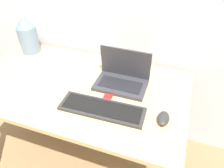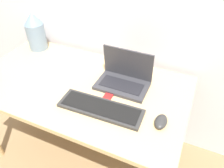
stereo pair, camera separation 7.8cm
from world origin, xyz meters
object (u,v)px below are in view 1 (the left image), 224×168
object	(u,v)px
keyboard	(102,109)
mp3_player	(108,97)
laptop	(122,77)
mouse	(163,118)
vase	(27,35)

from	to	relation	value
keyboard	mp3_player	xyz separation A→B (m)	(-0.01, 0.11, -0.01)
laptop	mouse	xyz separation A→B (m)	(0.29, -0.23, -0.03)
keyboard	mouse	distance (m)	0.33
laptop	keyboard	xyz separation A→B (m)	(-0.03, -0.26, -0.04)
laptop	mp3_player	size ratio (longest dim) A/B	4.90
keyboard	mp3_player	bearing A→B (deg)	92.67
mouse	mp3_player	world-z (taller)	mouse
keyboard	mouse	size ratio (longest dim) A/B	4.59
keyboard	mouse	bearing A→B (deg)	5.50
vase	mp3_player	bearing A→B (deg)	-22.13
laptop	mp3_player	distance (m)	0.16
laptop	vase	xyz separation A→B (m)	(-0.78, 0.15, 0.09)
mp3_player	keyboard	bearing A→B (deg)	-87.33
keyboard	mp3_player	size ratio (longest dim) A/B	7.33
keyboard	mouse	world-z (taller)	mouse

